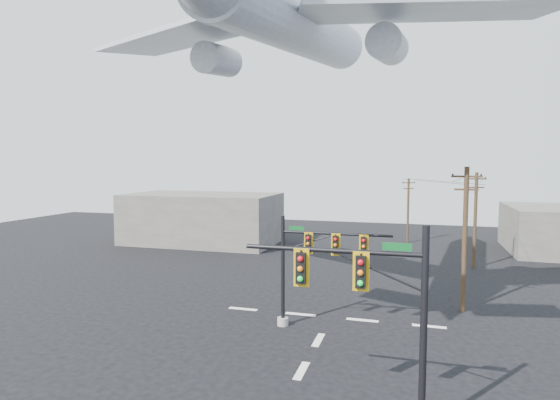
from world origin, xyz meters
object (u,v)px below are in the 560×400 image
(signal_mast_near, at_px, (382,320))
(utility_pole_c, at_px, (408,209))
(utility_pole_a, at_px, (465,236))
(signal_mast_far, at_px, (309,265))
(utility_pole_b, at_px, (475,218))
(airliner, at_px, (298,26))

(signal_mast_near, distance_m, utility_pole_c, 41.75)
(utility_pole_a, relative_size, utility_pole_c, 1.22)
(signal_mast_near, bearing_deg, signal_mast_far, 117.42)
(utility_pole_b, bearing_deg, airliner, -142.56)
(signal_mast_near, bearing_deg, utility_pole_c, 89.67)
(signal_mast_far, xyz_separation_m, utility_pole_b, (11.32, 19.71, 0.87))
(signal_mast_near, relative_size, utility_pole_a, 0.80)
(signal_mast_near, bearing_deg, utility_pole_b, 77.54)
(signal_mast_far, height_order, utility_pole_a, utility_pole_a)
(utility_pole_a, xyz_separation_m, utility_pole_c, (-4.01, 26.34, -0.89))
(utility_pole_b, height_order, utility_pole_c, utility_pole_b)
(airliner, bearing_deg, signal_mast_far, -150.85)
(signal_mast_near, height_order, utility_pole_b, utility_pole_b)
(utility_pole_b, bearing_deg, utility_pole_a, -113.38)
(utility_pole_c, bearing_deg, signal_mast_near, -110.59)
(airliner, bearing_deg, signal_mast_near, -148.55)
(utility_pole_b, distance_m, airliner, 25.03)
(utility_pole_c, relative_size, airliner, 0.23)
(signal_mast_near, distance_m, airliner, 20.42)
(utility_pole_a, relative_size, utility_pole_b, 1.07)
(utility_pole_b, bearing_deg, signal_mast_near, -116.77)
(utility_pole_a, height_order, utility_pole_b, utility_pole_a)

